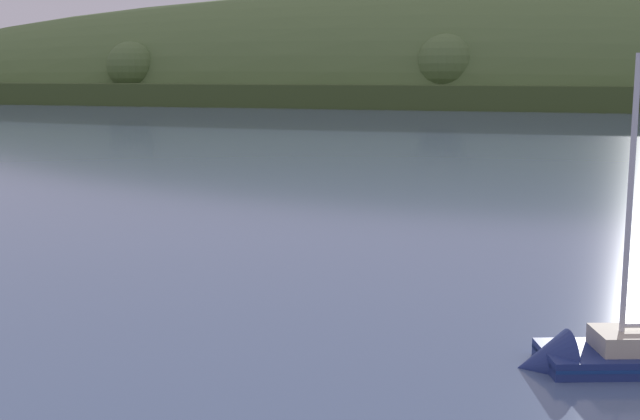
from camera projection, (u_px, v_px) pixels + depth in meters
name	position (u px, v px, depth m)	size (l,w,h in m)	color
far_shoreline_hill	(471.00, 103.00, 208.65)	(505.40, 109.81, 57.94)	#3C4E24
sailboat_near_mooring	(615.00, 363.00, 23.00)	(6.79, 4.65, 9.68)	navy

